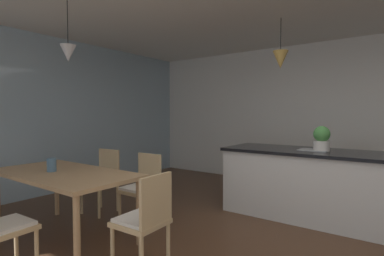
% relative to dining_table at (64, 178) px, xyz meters
% --- Properties ---
extents(wall_back_kitchen, '(10.00, 0.12, 2.70)m').
position_rel_dining_table_xyz_m(wall_back_kitchen, '(2.15, 4.09, 0.68)').
color(wall_back_kitchen, white).
rests_on(wall_back_kitchen, ground_plane).
extents(window_wall_left_glazing, '(0.06, 8.40, 2.70)m').
position_rel_dining_table_xyz_m(window_wall_left_glazing, '(-1.91, 0.83, 0.68)').
color(window_wall_left_glazing, '#9EB7C6').
rests_on(window_wall_left_glazing, ground_plane).
extents(dining_table, '(1.75, 0.89, 0.74)m').
position_rel_dining_table_xyz_m(dining_table, '(0.00, 0.00, 0.00)').
color(dining_table, tan).
rests_on(dining_table, ground_plane).
extents(chair_far_right, '(0.40, 0.40, 0.87)m').
position_rel_dining_table_xyz_m(chair_far_right, '(0.39, 0.81, -0.19)').
color(chair_far_right, tan).
rests_on(chair_far_right, ground_plane).
extents(chair_kitchen_end, '(0.41, 0.41, 0.87)m').
position_rel_dining_table_xyz_m(chair_kitchen_end, '(1.25, 0.00, -0.19)').
color(chair_kitchen_end, tan).
rests_on(chair_kitchen_end, ground_plane).
extents(chair_far_left, '(0.44, 0.44, 0.87)m').
position_rel_dining_table_xyz_m(chair_far_left, '(-0.40, 0.81, -0.19)').
color(chair_far_left, tan).
rests_on(chair_far_left, ground_plane).
extents(kitchen_island, '(2.27, 0.90, 0.91)m').
position_rel_dining_table_xyz_m(kitchen_island, '(2.05, 2.28, -0.21)').
color(kitchen_island, silver).
rests_on(kitchen_island, ground_plane).
extents(pendant_over_table, '(0.17, 0.17, 0.75)m').
position_rel_dining_table_xyz_m(pendant_over_table, '(0.02, 0.07, 1.38)').
color(pendant_over_table, black).
extents(pendant_over_island_main, '(0.21, 0.21, 0.69)m').
position_rel_dining_table_xyz_m(pendant_over_island_main, '(1.61, 2.28, 1.46)').
color(pendant_over_island_main, black).
extents(potted_plant_on_island, '(0.21, 0.21, 0.32)m').
position_rel_dining_table_xyz_m(potted_plant_on_island, '(2.17, 2.28, 0.39)').
color(potted_plant_on_island, beige).
rests_on(potted_plant_on_island, kitchen_island).
extents(vase_on_dining_table, '(0.10, 0.10, 0.15)m').
position_rel_dining_table_xyz_m(vase_on_dining_table, '(-0.12, -0.07, 0.15)').
color(vase_on_dining_table, slate).
rests_on(vase_on_dining_table, dining_table).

